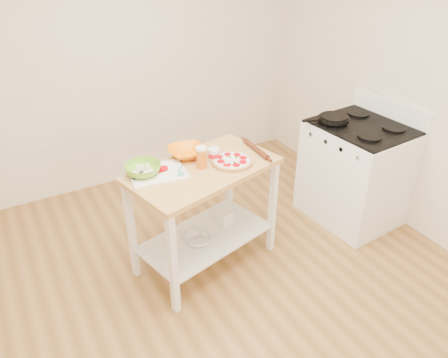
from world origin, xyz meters
TOP-DOWN VIEW (x-y plane):
  - room_shell at (0.00, 0.00)m, footprint 4.04×4.54m
  - prep_island at (0.10, 0.58)m, footprint 1.24×0.86m
  - gas_stove at (1.64, 0.50)m, footprint 0.77×0.88m
  - skillet at (1.45, 0.69)m, footprint 0.42×0.27m
  - pizza at (0.33, 0.54)m, footprint 0.31×0.31m
  - cutting_board at (-0.23, 0.66)m, footprint 0.44×0.35m
  - spatula at (-0.08, 0.59)m, footprint 0.10×0.15m
  - knife at (-0.33, 0.70)m, footprint 0.23×0.18m
  - orange_bowl at (0.08, 0.81)m, footprint 0.30×0.30m
  - green_bowl at (-0.32, 0.70)m, footprint 0.26×0.26m
  - beer_pint at (0.10, 0.59)m, footprint 0.08×0.08m
  - yogurt_tub at (0.22, 0.64)m, footprint 0.08×0.08m
  - rolling_pin at (0.59, 0.61)m, footprint 0.05×0.35m
  - shelf_glass_bowl at (0.02, 0.53)m, footprint 0.26×0.26m
  - shelf_bin at (0.33, 0.66)m, footprint 0.14×0.14m

SIDE VIEW (x-z plane):
  - shelf_glass_bowl at x=0.02m, z-range 0.26..0.32m
  - shelf_bin at x=0.33m, z-range 0.26..0.38m
  - gas_stove at x=1.64m, z-range -0.08..1.03m
  - prep_island at x=0.10m, z-range 0.20..1.10m
  - cutting_board at x=-0.23m, z-range 0.89..0.93m
  - pizza at x=0.33m, z-range 0.89..0.94m
  - spatula at x=-0.08m, z-range 0.91..0.92m
  - knife at x=-0.33m, z-range 0.91..0.92m
  - rolling_pin at x=0.59m, z-range 0.90..0.94m
  - orange_bowl at x=0.08m, z-range 0.90..0.97m
  - green_bowl at x=-0.32m, z-range 0.90..0.98m
  - yogurt_tub at x=0.22m, z-range 0.86..1.04m
  - skillet at x=1.45m, z-range 0.96..0.99m
  - beer_pint at x=0.10m, z-range 0.90..1.07m
  - room_shell at x=0.00m, z-range -0.02..2.72m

